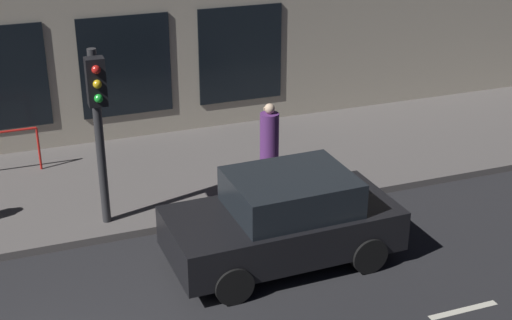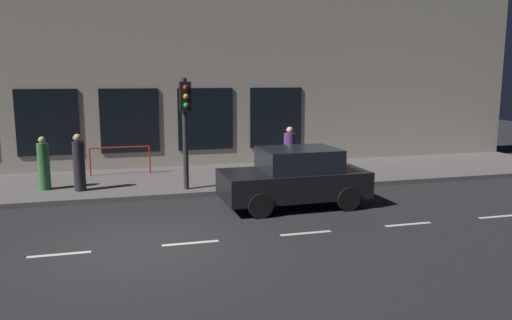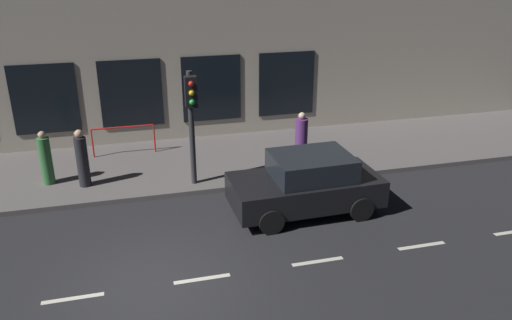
# 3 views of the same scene
# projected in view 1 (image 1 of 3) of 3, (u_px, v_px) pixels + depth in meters

# --- Properties ---
(sidewalk) EXTENTS (4.50, 32.00, 0.15)m
(sidewalk) POSITION_uv_depth(u_px,v_px,m) (17.00, 199.00, 14.82)
(sidewalk) COLOR #5B5654
(sidewalk) RESTS_ON ground
(traffic_light) EXTENTS (0.50, 0.32, 3.29)m
(traffic_light) POSITION_uv_depth(u_px,v_px,m) (98.00, 112.00, 12.83)
(traffic_light) COLOR #2D2D30
(traffic_light) RESTS_ON sidewalk
(parked_car_0) EXTENTS (2.02, 3.93, 1.58)m
(parked_car_0) POSITION_uv_depth(u_px,v_px,m) (284.00, 219.00, 12.54)
(parked_car_0) COLOR black
(parked_car_0) RESTS_ON ground
(pedestrian_1) EXTENTS (0.44, 0.44, 1.75)m
(pedestrian_1) POSITION_uv_depth(u_px,v_px,m) (269.00, 148.00, 14.95)
(pedestrian_1) COLOR #5B2D70
(pedestrian_1) RESTS_ON sidewalk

